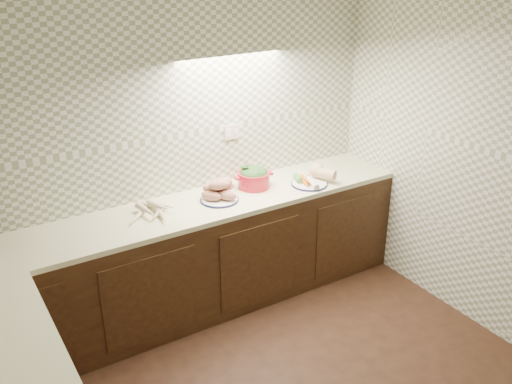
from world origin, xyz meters
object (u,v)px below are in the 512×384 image
sweet_potato_plate (219,192)px  onion_bowl (218,188)px  parsnip_pile (152,209)px  veg_plate (313,176)px  dutch_oven (254,177)px

sweet_potato_plate → onion_bowl: bearing=65.9°
parsnip_pile → sweet_potato_plate: 0.53m
veg_plate → parsnip_pile: bearing=173.8°
parsnip_pile → onion_bowl: bearing=6.1°
sweet_potato_plate → dutch_oven: size_ratio=0.96×
onion_bowl → dutch_oven: bearing=-8.9°
parsnip_pile → sweet_potato_plate: bearing=-6.3°
sweet_potato_plate → veg_plate: (0.83, -0.09, -0.02)m
sweet_potato_plate → dutch_oven: 0.36m
dutch_oven → veg_plate: (0.47, -0.16, -0.04)m
parsnip_pile → veg_plate: veg_plate is taller
dutch_oven → onion_bowl: bearing=-179.2°
sweet_potato_plate → dutch_oven: same height
parsnip_pile → veg_plate: (1.35, -0.15, 0.02)m
dutch_oven → veg_plate: dutch_oven is taller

